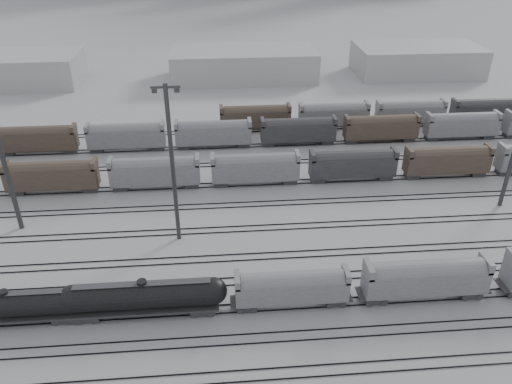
{
  "coord_description": "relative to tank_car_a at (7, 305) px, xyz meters",
  "views": [
    {
      "loc": [
        1.64,
        -44.04,
        41.51
      ],
      "look_at": [
        7.27,
        22.01,
        4.0
      ],
      "focal_mm": 35.0,
      "sensor_mm": 36.0,
      "label": 1
    }
  ],
  "objects": [
    {
      "name": "warehouse_mid",
      "position": [
        32.87,
        94.0,
        1.45
      ],
      "size": [
        40.0,
        18.0,
        8.0
      ],
      "primitive_type": "cube",
      "color": "#ADADB0",
      "rests_on": "ground"
    },
    {
      "name": "tank_car_a",
      "position": [
        0.0,
        0.0,
        0.0
      ],
      "size": [
        17.83,
        2.97,
        4.41
      ],
      "color": "#262629",
      "rests_on": "ground"
    },
    {
      "name": "bg_string_far",
      "position": [
        58.37,
        55.0,
        0.25
      ],
      "size": [
        66.0,
        3.0,
        5.6
      ],
      "color": "#4E3E31",
      "rests_on": "ground"
    },
    {
      "name": "tank_car_b",
      "position": [
        15.33,
        -0.0,
        0.21
      ],
      "size": [
        19.31,
        3.22,
        4.77
      ],
      "color": "#262629",
      "rests_on": "ground"
    },
    {
      "name": "hopper_car_a",
      "position": [
        32.58,
        0.0,
        0.42
      ],
      "size": [
        13.44,
        2.67,
        4.81
      ],
      "color": "#262629",
      "rests_on": "ground"
    },
    {
      "name": "tracks",
      "position": [
        22.87,
        16.5,
        -2.47
      ],
      "size": [
        220.0,
        71.5,
        0.16
      ],
      "color": "black",
      "rests_on": "ground"
    },
    {
      "name": "warehouse_right",
      "position": [
        82.87,
        94.0,
        1.45
      ],
      "size": [
        35.0,
        18.0,
        8.0
      ],
      "primitive_type": "cube",
      "color": "#ADADB0",
      "rests_on": "ground"
    },
    {
      "name": "bg_string_mid",
      "position": [
        40.87,
        47.0,
        0.25
      ],
      "size": [
        151.0,
        3.0,
        5.6
      ],
      "color": "#262629",
      "rests_on": "ground"
    },
    {
      "name": "light_mast_c",
      "position": [
        18.45,
        15.42,
        9.67
      ],
      "size": [
        3.68,
        0.59,
        23.02
      ],
      "color": "#353537",
      "rests_on": "ground"
    },
    {
      "name": "hopper_car_b",
      "position": [
        48.78,
        0.0,
        0.77
      ],
      "size": [
        15.01,
        2.98,
        5.37
      ],
      "color": "#262629",
      "rests_on": "ground"
    },
    {
      "name": "ground",
      "position": [
        22.87,
        -1.0,
        -2.55
      ],
      "size": [
        900.0,
        900.0,
        0.0
      ],
      "primitive_type": "plane",
      "color": "#B2B2B7",
      "rests_on": "ground"
    },
    {
      "name": "bg_string_near",
      "position": [
        30.87,
        31.0,
        0.25
      ],
      "size": [
        151.0,
        3.0,
        5.6
      ],
      "color": "gray",
      "rests_on": "ground"
    }
  ]
}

